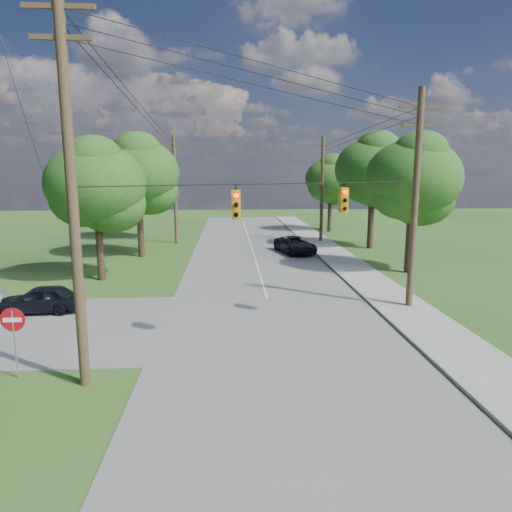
{
  "coord_description": "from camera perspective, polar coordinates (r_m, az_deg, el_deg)",
  "views": [
    {
      "loc": [
        -0.01,
        -13.39,
        6.6
      ],
      "look_at": [
        1.1,
        5.0,
        3.24
      ],
      "focal_mm": 32.0,
      "sensor_mm": 36.0,
      "label": 1
    }
  ],
  "objects": [
    {
      "name": "ground",
      "position": [
        14.93,
        -3.18,
        -15.92
      ],
      "size": [
        140.0,
        140.0,
        0.0
      ],
      "primitive_type": "plane",
      "color": "#2E551C",
      "rests_on": "ground"
    },
    {
      "name": "main_road",
      "position": [
        19.64,
        2.67,
        -9.27
      ],
      "size": [
        10.0,
        100.0,
        0.03
      ],
      "primitive_type": "cube",
      "color": "gray",
      "rests_on": "ground"
    },
    {
      "name": "sidewalk_east",
      "position": [
        21.38,
        21.02,
        -8.2
      ],
      "size": [
        2.6,
        100.0,
        0.12
      ],
      "primitive_type": "cube",
      "color": "#A7A59C",
      "rests_on": "ground"
    },
    {
      "name": "pole_sw",
      "position": [
        14.54,
        -22.07,
        8.11
      ],
      "size": [
        2.0,
        0.32,
        12.0
      ],
      "color": "brown",
      "rests_on": "ground"
    },
    {
      "name": "pole_ne",
      "position": [
        23.2,
        19.29,
        6.96
      ],
      "size": [
        2.0,
        0.32,
        10.5
      ],
      "color": "brown",
      "rests_on": "ground"
    },
    {
      "name": "pole_north_e",
      "position": [
        44.32,
        8.25,
        8.33
      ],
      "size": [
        2.0,
        0.32,
        10.0
      ],
      "color": "brown",
      "rests_on": "ground"
    },
    {
      "name": "pole_north_w",
      "position": [
        43.71,
        -10.09,
        8.25
      ],
      "size": [
        2.0,
        0.32,
        10.0
      ],
      "color": "brown",
      "rests_on": "ground"
    },
    {
      "name": "power_lines",
      "position": [
        25.11,
        0.03,
        16.17
      ],
      "size": [
        13.93,
        29.62,
        4.93
      ],
      "color": "black",
      "rests_on": "ground"
    },
    {
      "name": "traffic_signals",
      "position": [
        18.04,
        4.77,
        6.79
      ],
      "size": [
        4.91,
        3.27,
        1.05
      ],
      "color": "orange",
      "rests_on": "ground"
    },
    {
      "name": "tree_w_near",
      "position": [
        29.51,
        -19.37,
        8.44
      ],
      "size": [
        6.0,
        6.0,
        8.4
      ],
      "color": "#402B20",
      "rests_on": "ground"
    },
    {
      "name": "tree_w_mid",
      "position": [
        37.06,
        -14.53,
        9.98
      ],
      "size": [
        6.4,
        6.4,
        9.22
      ],
      "color": "#402B20",
      "rests_on": "ground"
    },
    {
      "name": "tree_w_far",
      "position": [
        47.26,
        -14.61,
        9.58
      ],
      "size": [
        6.0,
        6.0,
        8.73
      ],
      "color": "#402B20",
      "rests_on": "ground"
    },
    {
      "name": "tree_e_near",
      "position": [
        31.75,
        19.04,
        9.15
      ],
      "size": [
        6.2,
        6.2,
        8.81
      ],
      "color": "#402B20",
      "rests_on": "ground"
    },
    {
      "name": "tree_e_mid",
      "position": [
        41.33,
        14.43,
        10.44
      ],
      "size": [
        6.6,
        6.6,
        9.64
      ],
      "color": "#402B20",
      "rests_on": "ground"
    },
    {
      "name": "tree_e_far",
      "position": [
        52.67,
        9.32,
        9.46
      ],
      "size": [
        5.8,
        5.8,
        8.32
      ],
      "color": "#402B20",
      "rests_on": "ground"
    },
    {
      "name": "car_cross_dark",
      "position": [
        24.1,
        -25.36,
        -4.87
      ],
      "size": [
        3.99,
        1.86,
        1.32
      ],
      "primitive_type": "imported",
      "rotation": [
        0.0,
        0.0,
        -1.49
      ],
      "color": "black",
      "rests_on": "cross_road"
    },
    {
      "name": "car_main_north",
      "position": [
        38.03,
        4.94,
        1.4
      ],
      "size": [
        3.46,
        5.39,
        1.38
      ],
      "primitive_type": "imported",
      "rotation": [
        0.0,
        0.0,
        0.25
      ],
      "color": "black",
      "rests_on": "main_road"
    },
    {
      "name": "do_not_enter_sign",
      "position": [
        16.7,
        -28.07,
        -7.86
      ],
      "size": [
        0.79,
        0.08,
        2.38
      ],
      "rotation": [
        0.0,
        0.0,
        -0.0
      ],
      "color": "#939698",
      "rests_on": "ground"
    }
  ]
}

